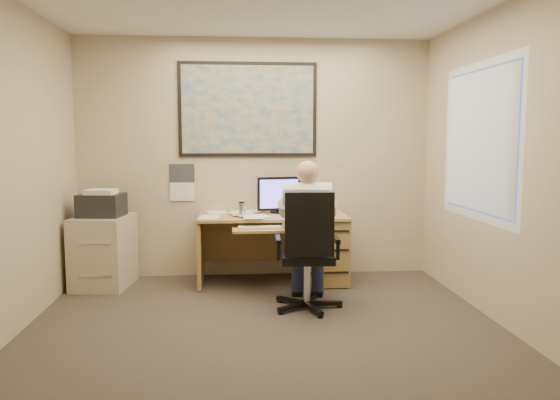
{
  "coord_description": "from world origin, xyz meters",
  "views": [
    {
      "loc": [
        -0.24,
        -3.99,
        1.57
      ],
      "look_at": [
        0.2,
        1.3,
        0.98
      ],
      "focal_mm": 35.0,
      "sensor_mm": 36.0,
      "label": 1
    }
  ],
  "objects": [
    {
      "name": "room_shell",
      "position": [
        0.0,
        0.0,
        1.35
      ],
      "size": [
        4.0,
        4.5,
        2.7
      ],
      "color": "#39322C",
      "rests_on": "ground"
    },
    {
      "name": "desk",
      "position": [
        0.5,
        1.9,
        0.44
      ],
      "size": [
        1.6,
        0.97,
        1.14
      ],
      "color": "tan",
      "rests_on": "ground"
    },
    {
      "name": "world_map",
      "position": [
        -0.08,
        2.23,
        1.9
      ],
      "size": [
        1.56,
        0.03,
        1.06
      ],
      "primitive_type": "cube",
      "color": "#1E4C93",
      "rests_on": "room_shell"
    },
    {
      "name": "wall_calendar",
      "position": [
        -0.83,
        2.24,
        1.08
      ],
      "size": [
        0.28,
        0.01,
        0.42
      ],
      "primitive_type": "cube",
      "color": "white",
      "rests_on": "room_shell"
    },
    {
      "name": "window_blinds",
      "position": [
        1.97,
        0.8,
        1.55
      ],
      "size": [
        0.06,
        1.4,
        1.3
      ],
      "primitive_type": null,
      "color": "silver",
      "rests_on": "room_shell"
    },
    {
      "name": "filing_cabinet",
      "position": [
        -1.64,
        1.85,
        0.45
      ],
      "size": [
        0.63,
        0.72,
        1.05
      ],
      "rotation": [
        0.0,
        0.0,
        -0.14
      ],
      "color": "#BCAF97",
      "rests_on": "ground"
    },
    {
      "name": "office_chair",
      "position": [
        0.43,
        0.87,
        0.32
      ],
      "size": [
        0.69,
        0.69,
        1.11
      ],
      "rotation": [
        0.0,
        0.0,
        -0.05
      ],
      "color": "black",
      "rests_on": "ground"
    },
    {
      "name": "person",
      "position": [
        0.42,
        0.95,
        0.69
      ],
      "size": [
        0.68,
        0.88,
        1.37
      ],
      "primitive_type": null,
      "rotation": [
        0.0,
        0.0,
        -0.15
      ],
      "color": "white",
      "rests_on": "office_chair"
    }
  ]
}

